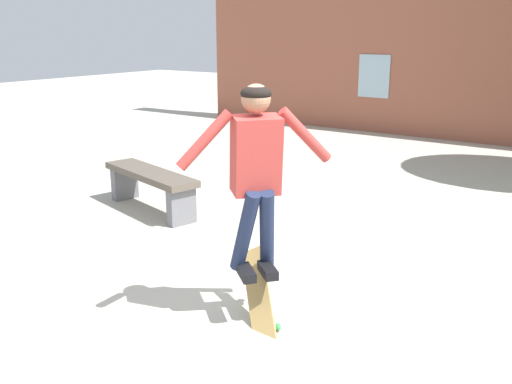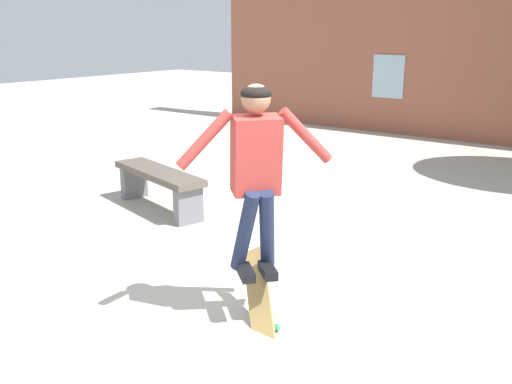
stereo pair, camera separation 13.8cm
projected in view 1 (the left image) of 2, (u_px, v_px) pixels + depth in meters
The scene contains 5 objects.
ground_plane at pixel (249, 314), 4.53m from camera, with size 40.00×40.00×0.00m, color #B2AD9E.
building_backdrop at pixel (505, 42), 10.75m from camera, with size 14.28×0.52×4.82m.
park_bench at pixel (150, 182), 7.01m from camera, with size 1.64×0.80×0.51m.
skater at pixel (256, 165), 4.12m from camera, with size 0.82×0.93×1.44m.
skateboard_flipping at pixel (259, 297), 4.41m from camera, with size 0.62×0.54×0.63m.
Camera 1 is at (2.35, -3.35, 2.19)m, focal length 40.00 mm.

